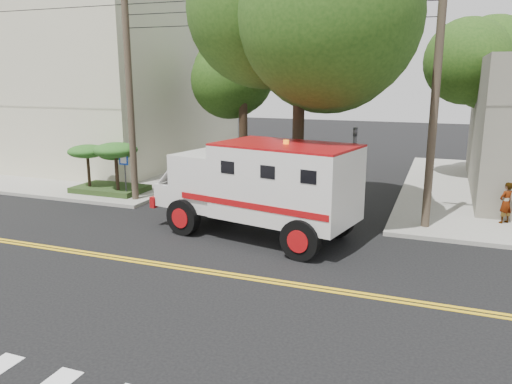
% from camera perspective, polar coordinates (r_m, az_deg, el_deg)
% --- Properties ---
extents(ground, '(100.00, 100.00, 0.00)m').
position_cam_1_polar(ground, '(14.52, -8.45, -8.57)').
color(ground, black).
rests_on(ground, ground).
extents(sidewalk_nw, '(17.00, 17.00, 0.15)m').
position_cam_1_polar(sidewalk_nw, '(32.75, -17.70, 3.26)').
color(sidewalk_nw, gray).
rests_on(sidewalk_nw, ground).
extents(building_left, '(16.00, 14.00, 10.00)m').
position_cam_1_polar(building_left, '(34.75, -19.38, 12.10)').
color(building_left, beige).
rests_on(building_left, sidewalk_nw).
extents(utility_pole_left, '(0.28, 0.28, 9.00)m').
position_cam_1_polar(utility_pole_left, '(21.59, -14.22, 10.52)').
color(utility_pole_left, '#382D23').
rests_on(utility_pole_left, ground).
extents(utility_pole_right, '(0.28, 0.28, 9.00)m').
position_cam_1_polar(utility_pole_right, '(17.95, 19.76, 9.71)').
color(utility_pole_right, '#382D23').
rests_on(utility_pole_right, ground).
extents(tree_main, '(6.08, 5.70, 9.85)m').
position_cam_1_polar(tree_main, '(18.65, 6.19, 18.80)').
color(tree_main, black).
rests_on(tree_main, ground).
extents(tree_left, '(4.48, 4.20, 7.70)m').
position_cam_1_polar(tree_left, '(25.32, -1.01, 14.02)').
color(tree_left, black).
rests_on(tree_left, ground).
extents(tree_right, '(4.80, 4.50, 8.20)m').
position_cam_1_polar(tree_right, '(27.59, 25.98, 13.43)').
color(tree_right, black).
rests_on(tree_right, ground).
extents(traffic_signal, '(0.15, 0.18, 3.60)m').
position_cam_1_polar(traffic_signal, '(17.84, 11.10, 2.85)').
color(traffic_signal, '#3F3F42').
rests_on(traffic_signal, ground).
extents(accessibility_sign, '(0.45, 0.10, 2.02)m').
position_cam_1_polar(accessibility_sign, '(22.42, -14.78, 2.50)').
color(accessibility_sign, '#3F3F42').
rests_on(accessibility_sign, ground).
extents(palm_planter, '(3.52, 2.63, 2.36)m').
position_cam_1_polar(palm_planter, '(23.46, -16.66, 3.53)').
color(palm_planter, '#1E3314').
rests_on(palm_planter, sidewalk_nw).
extents(armored_truck, '(7.47, 4.02, 3.23)m').
position_cam_1_polar(armored_truck, '(16.59, 0.62, 0.97)').
color(armored_truck, silver).
rests_on(armored_truck, ground).
extents(pedestrian_a, '(0.64, 0.64, 1.50)m').
position_cam_1_polar(pedestrian_a, '(19.98, 26.65, -1.11)').
color(pedestrian_a, gray).
rests_on(pedestrian_a, sidewalk_ne).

